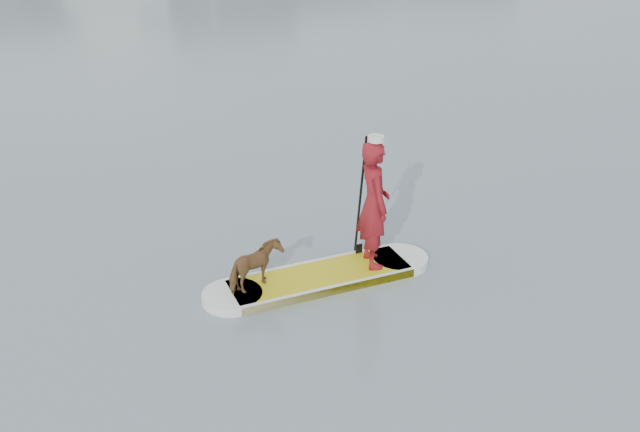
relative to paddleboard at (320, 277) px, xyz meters
name	(u,v)px	position (x,y,z in m)	size (l,w,h in m)	color
ground	(240,428)	(-1.95, -2.24, -0.06)	(140.00, 140.00, 0.00)	slate
paddleboard	(320,277)	(0.00, 0.00, 0.00)	(3.30, 0.88, 0.12)	gold
paddler	(374,204)	(0.79, -0.03, 0.96)	(0.66, 0.43, 1.81)	maroon
white_cap	(376,139)	(0.79, -0.03, 1.90)	(0.22, 0.22, 0.07)	silver
dog	(255,267)	(-0.92, 0.03, 0.38)	(0.35, 0.76, 0.64)	brown
paddle	(360,211)	(0.76, 0.30, 0.74)	(0.10, 0.30, 2.00)	black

